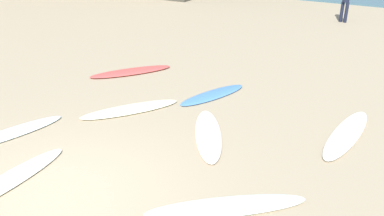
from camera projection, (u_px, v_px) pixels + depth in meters
The scene contains 9 objects.
ground_plane at pixel (53, 200), 6.37m from camera, with size 120.00×120.00×0.00m, color tan.
surfboard_0 at pixel (8, 181), 6.78m from camera, with size 0.49×2.39×0.06m, color white.
surfboard_1 at pixel (208, 134), 8.26m from camera, with size 0.52×2.27×0.07m, color #F4E1CD.
surfboard_2 at pixel (213, 95), 10.16m from camera, with size 0.50×2.04×0.06m, color #538FE1.
surfboard_3 at pixel (347, 134), 8.27m from camera, with size 0.51×2.54×0.08m, color white.
surfboard_5 at pixel (11, 133), 8.32m from camera, with size 0.50×2.20×0.07m, color white.
surfboard_6 at pixel (131, 72), 11.70m from camera, with size 0.55×2.37×0.09m, color #DB524C.
surfboard_8 at pixel (227, 207), 6.17m from camera, with size 0.49×2.51×0.07m, color white.
surfboard_9 at pixel (130, 109), 9.37m from camera, with size 0.55×2.32×0.07m, color #EAEAC4.
Camera 1 is at (4.54, -3.34, 3.95)m, focal length 38.27 mm.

